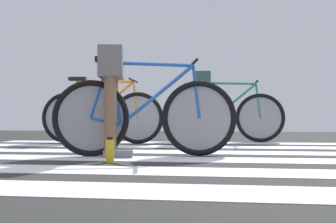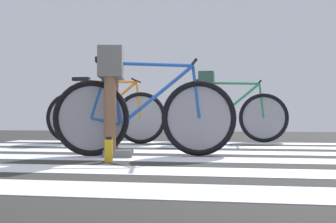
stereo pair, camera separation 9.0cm
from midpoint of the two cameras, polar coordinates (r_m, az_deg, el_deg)
name	(u,v)px [view 1 (the left image)]	position (r m, az deg, el deg)	size (l,w,h in m)	color
ground	(163,160)	(3.65, -1.37, -6.75)	(18.00, 14.00, 0.02)	#282927
crosswalk_markings	(169,155)	(3.93, -0.50, -6.14)	(5.48, 4.23, 0.00)	silver
bicycle_1_of_3	(145,115)	(3.83, -3.89, -0.54)	(1.71, 0.56, 0.93)	black
cyclist_1_of_3	(112,86)	(3.85, -8.52, 3.50)	(0.38, 0.45, 1.01)	brown
bicycle_2_of_3	(101,116)	(5.75, -9.76, -0.62)	(1.74, 0.52, 0.93)	black
bicycle_3_of_3	(225,116)	(6.06, 7.54, -0.63)	(1.74, 0.52, 0.93)	black
cyclist_3_of_3	(204,97)	(6.07, 4.60, 2.06)	(0.31, 0.41, 1.04)	beige
water_bottle	(110,150)	(3.37, -8.90, -5.39)	(0.07, 0.07, 0.21)	yellow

